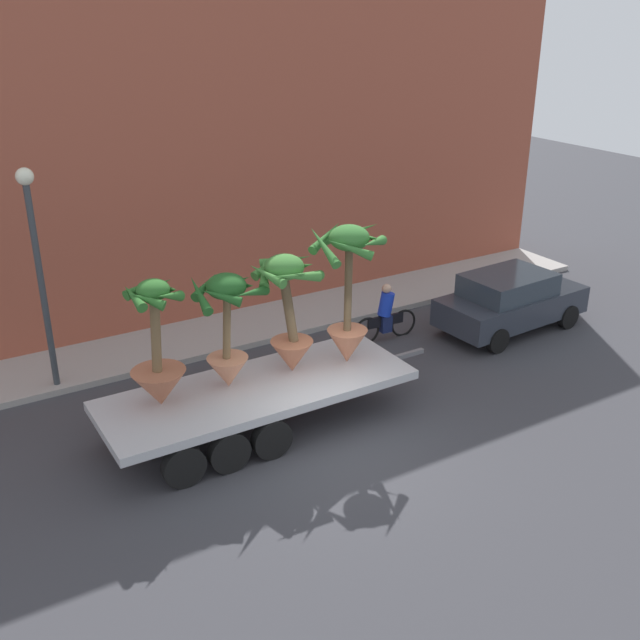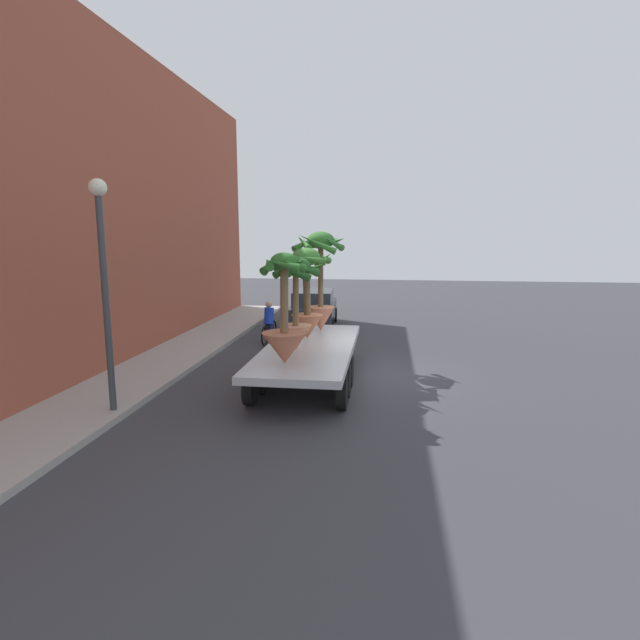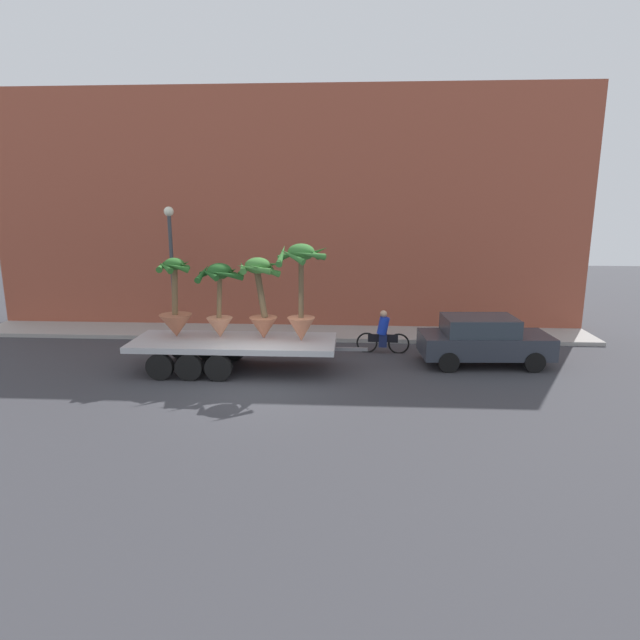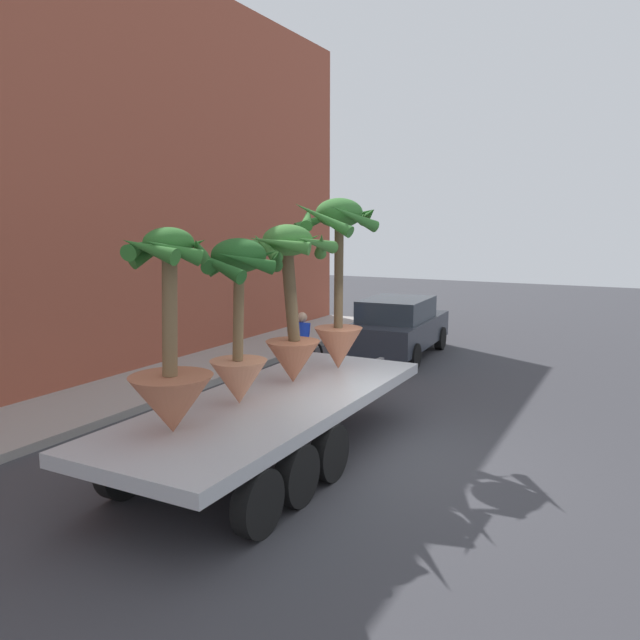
% 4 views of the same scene
% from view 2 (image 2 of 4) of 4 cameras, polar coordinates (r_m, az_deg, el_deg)
% --- Properties ---
extents(ground_plane, '(60.00, 60.00, 0.00)m').
position_cam_2_polar(ground_plane, '(14.24, 5.42, -6.16)').
color(ground_plane, '#38383D').
extents(sidewalk, '(24.00, 2.20, 0.15)m').
position_cam_2_polar(sidewalk, '(15.66, -17.56, -4.82)').
color(sidewalk, '#A39E99').
rests_on(sidewalk, ground).
extents(building_facade, '(24.00, 1.20, 9.53)m').
position_cam_2_polar(building_facade, '(16.03, -24.07, 12.05)').
color(building_facade, '#9E4C38').
rests_on(building_facade, ground).
extents(flatbed_trailer, '(7.30, 2.34, 0.98)m').
position_cam_2_polar(flatbed_trailer, '(13.05, -1.36, -4.09)').
color(flatbed_trailer, '#B7BABF').
rests_on(flatbed_trailer, ground).
extents(potted_palm_rear, '(1.64, 1.69, 2.98)m').
position_cam_2_polar(potted_palm_rear, '(15.08, 0.05, 4.71)').
color(potted_palm_rear, '#C17251').
rests_on(potted_palm_rear, flatbed_trailer).
extents(potted_palm_middle, '(1.44, 1.59, 2.54)m').
position_cam_2_polar(potted_palm_middle, '(13.88, -1.50, 3.25)').
color(potted_palm_middle, '#B26647').
rests_on(potted_palm_middle, flatbed_trailer).
extents(potted_palm_front, '(1.50, 1.53, 2.35)m').
position_cam_2_polar(potted_palm_front, '(12.63, -2.74, 2.28)').
color(potted_palm_front, tan).
rests_on(potted_palm_front, flatbed_trailer).
extents(potted_palm_extra, '(1.11, 1.11, 2.50)m').
position_cam_2_polar(potted_palm_extra, '(11.31, -4.06, -0.34)').
color(potted_palm_extra, '#B26647').
rests_on(potted_palm_extra, flatbed_trailer).
extents(cyclist, '(1.84, 0.37, 1.54)m').
position_cam_2_polar(cyclist, '(18.31, -5.79, -0.46)').
color(cyclist, black).
rests_on(cyclist, ground).
extents(parked_car, '(4.17, 2.02, 1.58)m').
position_cam_2_polar(parked_car, '(21.11, -0.73, 1.37)').
color(parked_car, '#2D333D').
rests_on(parked_car, ground).
extents(street_lamp, '(0.36, 0.36, 4.83)m').
position_cam_2_polar(street_lamp, '(11.29, -23.33, 5.62)').
color(street_lamp, '#383D42').
rests_on(street_lamp, sidewalk).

